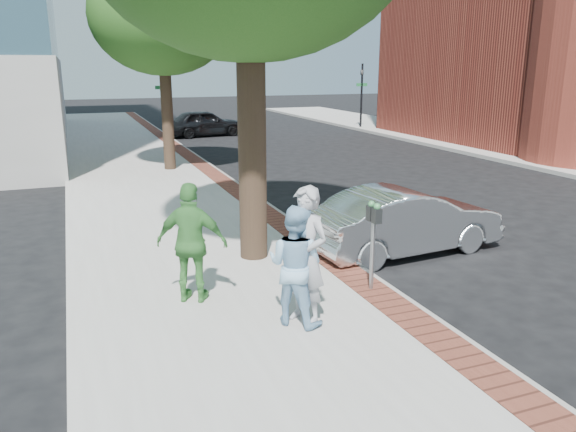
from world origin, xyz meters
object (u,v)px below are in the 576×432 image
person_gray (306,256)px  sedan_silver (405,221)px  bg_car (204,123)px  person_green (192,243)px  parking_meter (373,227)px  person_officer (295,265)px

person_gray → sedan_silver: 4.13m
person_gray → bg_car: 23.44m
person_green → sedan_silver: 4.75m
person_green → bg_car: 22.42m
parking_meter → person_officer: person_officer is taller
person_gray → person_green: bearing=-160.6°
parking_meter → bg_car: size_ratio=0.35×
person_green → parking_meter: bearing=-164.1°
person_green → bg_car: bearing=-75.5°
person_green → sedan_silver: (4.58, 1.20, -0.42)m
sedan_silver → person_gray: bearing=122.4°
person_green → person_gray: bearing=163.4°
sedan_silver → person_officer: bearing=120.9°
person_gray → person_officer: bearing=-127.0°
person_gray → person_officer: size_ratio=1.15×
bg_car → sedan_silver: bearing=170.9°
parking_meter → person_green: size_ratio=0.78×
person_green → sedan_silver: size_ratio=0.46×
person_gray → person_green: person_gray is taller
parking_meter → bg_car: 22.53m
person_gray → bg_car: person_gray is taller
sedan_silver → person_green: bearing=99.3°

